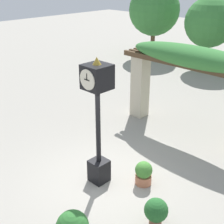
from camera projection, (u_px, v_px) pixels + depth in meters
name	position (u px, v px, depth m)	size (l,w,h in m)	color
ground_plane	(105.00, 181.00, 8.54)	(60.00, 60.00, 0.00)	gray
pedestal_clock	(98.00, 115.00, 7.75)	(0.60, 0.65, 3.44)	black
pergola	(191.00, 69.00, 10.15)	(5.35, 1.13, 3.09)	#BCB299
potted_plant_near_left	(156.00, 211.00, 6.90)	(0.54, 0.54, 0.69)	brown
potted_plant_far_left	(144.00, 173.00, 8.30)	(0.47, 0.47, 0.66)	#B26B4C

